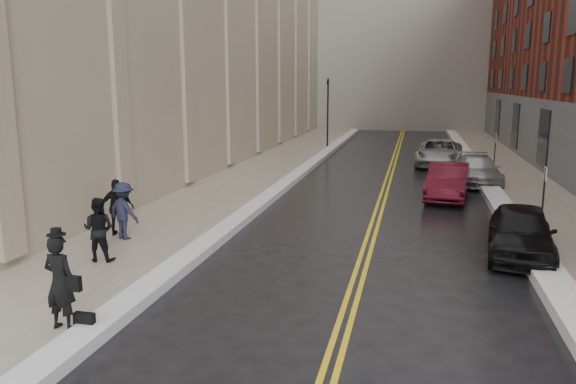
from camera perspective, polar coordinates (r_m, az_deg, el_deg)
The scene contains 18 objects.
ground at distance 12.79m, azimuth -5.44°, elevation -11.46°, with size 160.00×160.00×0.00m, color black.
sidewalk_left at distance 28.83m, azimuth -4.04°, elevation 1.42°, with size 4.00×64.00×0.15m, color gray.
sidewalk_right at distance 28.12m, azimuth 23.33°, elevation 0.29°, with size 3.00×64.00×0.15m, color gray.
lane_stripe_a at distance 27.67m, azimuth 9.73°, elevation 0.73°, with size 0.12×64.00×0.01m, color gold.
lane_stripe_b at distance 27.66m, azimuth 10.23°, elevation 0.71°, with size 0.12×64.00×0.01m, color gold.
snow_ridge_left at distance 28.25m, azimuth 0.43°, elevation 1.36°, with size 0.70×60.80×0.26m, color silver.
snow_ridge_right at distance 27.82m, azimuth 19.60°, elevation 0.60°, with size 0.85×60.80×0.30m, color silver.
traffic_signal at distance 41.73m, azimuth 4.06°, elevation 8.55°, with size 0.18×0.15×5.20m.
parking_sign_near at distance 19.96m, azimuth 24.54°, elevation -0.14°, with size 0.06×0.35×2.23m.
parking_sign_far at distance 31.67m, azimuth 20.27°, elevation 3.97°, with size 0.06×0.35×2.23m.
car_black at distance 17.23m, azimuth 22.59°, elevation -3.75°, with size 1.74×4.32×1.47m, color black.
car_maroon at distance 24.82m, azimuth 15.94°, elevation 1.04°, with size 1.59×4.56×1.50m, color #4C0D1A.
car_silver_near at distance 28.97m, azimuth 18.69°, elevation 2.13°, with size 1.92×4.72×1.37m, color #A2A4AA.
car_silver_far at distance 34.75m, azimuth 15.11°, elevation 3.89°, with size 2.61×5.66×1.57m, color #9DA0A5.
pedestrian_main at distance 11.80m, azimuth -22.14°, elevation -8.51°, with size 0.69×0.45×1.90m, color black.
pedestrian_a at distance 15.90m, azimuth -18.69°, elevation -3.61°, with size 0.85×0.66×1.74m, color black.
pedestrian_b at distance 17.88m, azimuth -16.34°, elevation -1.84°, with size 1.14×0.66×1.77m, color #1B1E31.
pedestrian_c at distance 18.38m, azimuth -16.96°, elevation -1.50°, with size 1.05×0.44×1.78m, color black.
Camera 1 is at (3.76, -11.20, 4.88)m, focal length 35.00 mm.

